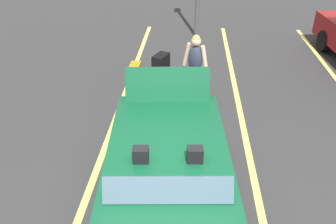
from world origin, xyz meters
The scene contains 8 objects.
ground_plane centered at (0.00, 0.00, 0.00)m, with size 80.00×80.00×0.00m, color #333335.
lot_line_near centered at (0.00, -1.31, 0.00)m, with size 18.00×0.12×0.01m, color #EAE066.
convertible_car centered at (0.20, 0.01, 0.59)m, with size 4.29×2.07×1.52m.
suitcase_large_black centered at (-4.51, -0.50, 0.37)m, with size 0.55×0.45×0.74m.
suitcase_medium_bright centered at (-4.16, -1.09, 0.31)m, with size 0.41×0.27×0.62m.
suitcase_small_carryon centered at (-4.02, 0.43, 0.25)m, with size 0.39×0.31×0.81m.
duffel_bag centered at (-3.58, -0.47, 0.16)m, with size 0.57×0.70×0.34m.
traveler_person centered at (-3.39, 0.35, 0.93)m, with size 0.33×0.58×1.65m.
Camera 1 is at (3.48, 0.25, 4.00)m, focal length 36.85 mm.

